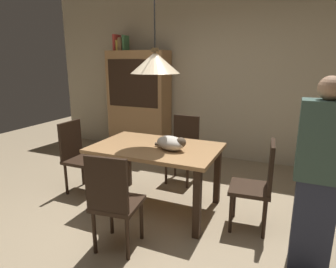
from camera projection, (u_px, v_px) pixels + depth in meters
The scene contains 15 objects.
ground at pixel (144, 231), 2.93m from camera, with size 10.00×10.00×0.00m, color #998466.
back_wall at pixel (216, 74), 4.92m from camera, with size 6.40×0.10×2.90m, color beige.
dining_table at pixel (156, 155), 3.25m from camera, with size 1.40×0.90×0.75m.
chair_near_front at pixel (113, 199), 2.51m from camera, with size 0.44×0.44×0.93m.
chair_left_side at pixel (78, 154), 3.72m from camera, with size 0.40×0.40×0.93m.
chair_right_side at pixel (259, 182), 2.86m from camera, with size 0.43×0.43×0.93m.
chair_far_back at pixel (183, 146), 4.07m from camera, with size 0.41×0.41×0.93m.
cat_sleeping at pixel (171, 143), 3.08m from camera, with size 0.40×0.31×0.16m.
pendant_lamp at pixel (155, 62), 3.00m from camera, with size 0.52×0.52×1.30m.
hutch_bookcase at pixel (139, 105), 5.28m from camera, with size 1.12×0.45×1.85m.
book_red_tall at pixel (117, 43), 5.17m from camera, with size 0.04×0.22×0.28m, color #B73833.
book_yellow_short at pixel (120, 46), 5.16m from camera, with size 0.04×0.20×0.18m, color gold.
book_brown_thick at pixel (123, 44), 5.13m from camera, with size 0.06×0.24×0.22m, color brown.
book_green_slim at pixel (126, 43), 5.10m from camera, with size 0.03×0.20×0.26m, color #427A4C.
person_standing at pixel (318, 179), 2.24m from camera, with size 0.36×0.22×1.58m.
Camera 1 is at (1.26, -2.28, 1.69)m, focal length 30.78 mm.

